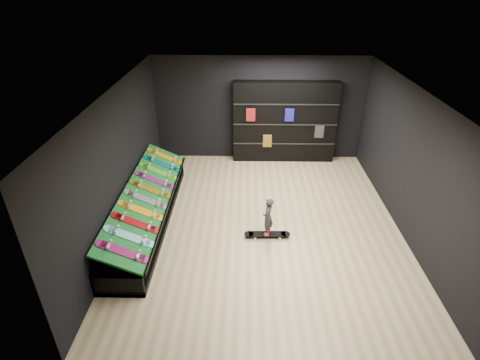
{
  "coord_description": "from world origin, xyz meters",
  "views": [
    {
      "loc": [
        -0.38,
        -6.89,
        4.95
      ],
      "look_at": [
        -0.5,
        0.2,
        1.0
      ],
      "focal_mm": 28.0,
      "sensor_mm": 36.0,
      "label": 1
    }
  ],
  "objects_px": {
    "back_shelving": "(285,122)",
    "floor_skateboard": "(267,235)",
    "child": "(268,224)",
    "display_rack": "(148,213)"
  },
  "relations": [
    {
      "from": "display_rack",
      "to": "floor_skateboard",
      "type": "relative_size",
      "value": 4.59
    },
    {
      "from": "floor_skateboard",
      "to": "child",
      "type": "bearing_deg",
      "value": 0.0
    },
    {
      "from": "back_shelving",
      "to": "child",
      "type": "bearing_deg",
      "value": -99.48
    },
    {
      "from": "display_rack",
      "to": "back_shelving",
      "type": "distance_m",
      "value": 4.76
    },
    {
      "from": "display_rack",
      "to": "floor_skateboard",
      "type": "distance_m",
      "value": 2.7
    },
    {
      "from": "back_shelving",
      "to": "floor_skateboard",
      "type": "xyz_separation_m",
      "value": [
        -0.64,
        -3.82,
        -1.13
      ]
    },
    {
      "from": "back_shelving",
      "to": "child",
      "type": "relative_size",
      "value": 5.69
    },
    {
      "from": "display_rack",
      "to": "back_shelving",
      "type": "xyz_separation_m",
      "value": [
        3.28,
        3.32,
        0.92
      ]
    },
    {
      "from": "display_rack",
      "to": "child",
      "type": "relative_size",
      "value": 8.72
    },
    {
      "from": "back_shelving",
      "to": "floor_skateboard",
      "type": "relative_size",
      "value": 3.0
    }
  ]
}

